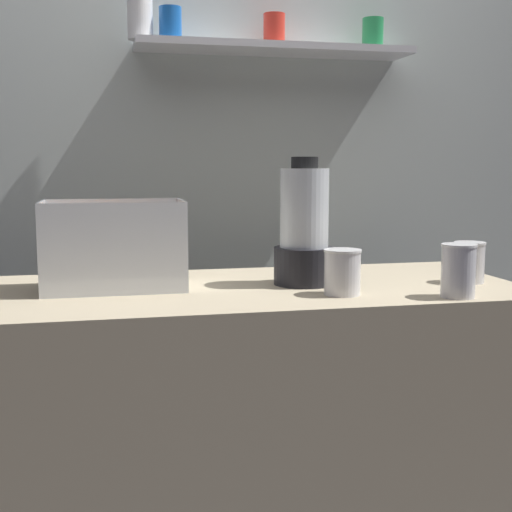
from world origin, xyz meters
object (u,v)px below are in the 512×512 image
juice_cup_pomegranate_left (458,274)px  juice_cup_beet_middle (469,264)px  blender_pitcher (304,231)px  juice_cup_pomegranate_far_left (342,275)px  carrot_display_bin (109,260)px

juice_cup_pomegranate_left → juice_cup_beet_middle: (0.14, 0.19, -0.01)m
blender_pitcher → juice_cup_pomegranate_left: bearing=-40.0°
blender_pitcher → juice_cup_pomegranate_left: 0.41m
blender_pitcher → juice_cup_pomegranate_far_left: 0.20m
carrot_display_bin → juice_cup_beet_middle: (0.96, -0.11, -0.02)m
blender_pitcher → juice_cup_pomegranate_far_left: blender_pitcher is taller
blender_pitcher → juice_cup_beet_middle: (0.45, -0.07, -0.09)m
carrot_display_bin → juice_cup_beet_middle: bearing=-6.7°
blender_pitcher → juice_cup_pomegranate_left: blender_pitcher is taller
blender_pitcher → carrot_display_bin: bearing=175.8°
carrot_display_bin → juice_cup_pomegranate_left: 0.87m
carrot_display_bin → juice_cup_pomegranate_far_left: (0.56, -0.21, -0.03)m
juice_cup_pomegranate_far_left → juice_cup_pomegranate_left: 0.28m
carrot_display_bin → blender_pitcher: 0.51m
blender_pitcher → juice_cup_beet_middle: bearing=-9.5°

